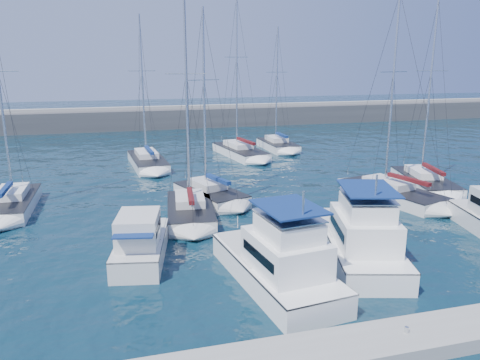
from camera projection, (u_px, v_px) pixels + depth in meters
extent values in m
plane|color=black|center=(296.00, 242.00, 28.03)|extent=(220.00, 220.00, 0.00)
cube|color=#424244|center=(177.00, 121.00, 76.38)|extent=(160.00, 6.00, 4.00)
cube|color=gray|center=(176.00, 107.00, 75.83)|extent=(160.00, 1.20, 0.50)
cube|color=gray|center=(406.00, 340.00, 17.68)|extent=(40.00, 2.20, 0.60)
cylinder|color=silver|center=(406.00, 330.00, 17.57)|extent=(0.16, 0.16, 0.25)
cube|color=silver|center=(142.00, 252.00, 25.58)|extent=(3.61, 6.71, 1.60)
cube|color=#262628|center=(141.00, 239.00, 25.39)|extent=(3.66, 6.72, 0.08)
cube|color=silver|center=(138.00, 229.00, 24.43)|extent=(2.60, 3.29, 1.60)
cube|color=black|center=(138.00, 228.00, 24.41)|extent=(2.53, 2.72, 0.45)
cube|color=navy|center=(135.00, 232.00, 23.23)|extent=(2.29, 2.27, 0.07)
cube|color=white|center=(275.00, 275.00, 22.81)|extent=(4.36, 9.14, 1.60)
cube|color=#262628|center=(275.00, 261.00, 22.62)|extent=(4.42, 9.14, 0.08)
cube|color=white|center=(286.00, 252.00, 21.45)|extent=(3.29, 4.39, 1.60)
cube|color=black|center=(286.00, 251.00, 21.43)|extent=(3.24, 3.59, 0.45)
cube|color=white|center=(289.00, 228.00, 20.96)|extent=(2.58, 3.11, 0.90)
cube|color=navy|center=(289.00, 207.00, 20.71)|extent=(2.91, 3.55, 0.08)
cube|color=white|center=(357.00, 249.00, 25.98)|extent=(5.84, 10.20, 1.60)
cube|color=#262628|center=(358.00, 236.00, 25.79)|extent=(5.91, 10.22, 0.08)
cube|color=white|center=(364.00, 229.00, 24.44)|extent=(3.95, 5.08, 1.60)
cube|color=black|center=(364.00, 228.00, 24.42)|extent=(3.76, 4.23, 0.45)
cube|color=white|center=(367.00, 207.00, 23.94)|extent=(3.04, 3.63, 0.90)
cube|color=navy|center=(368.00, 189.00, 23.69)|extent=(3.44, 4.14, 0.08)
cube|color=white|center=(12.00, 207.00, 33.81)|extent=(3.09, 7.93, 1.30)
cube|color=#262628|center=(11.00, 198.00, 33.65)|extent=(3.15, 7.93, 0.06)
cube|color=white|center=(12.00, 192.00, 34.03)|extent=(1.99, 3.48, 0.55)
cylinder|color=silver|center=(0.00, 92.00, 32.53)|extent=(0.18, 0.18, 13.98)
cylinder|color=silver|center=(6.00, 191.00, 32.32)|extent=(0.16, 3.95, 0.12)
cube|color=navy|center=(5.00, 189.00, 32.19)|extent=(0.39, 3.56, 0.28)
cube|color=silver|center=(190.00, 214.00, 32.18)|extent=(3.85, 7.77, 1.30)
cube|color=#262628|center=(190.00, 205.00, 32.03)|extent=(3.91, 7.78, 0.06)
cube|color=silver|center=(190.00, 199.00, 32.39)|extent=(2.32, 3.47, 0.55)
cylinder|color=silver|center=(187.00, 95.00, 30.91)|extent=(0.18, 0.18, 13.77)
cylinder|color=silver|center=(191.00, 198.00, 30.74)|extent=(0.55, 3.72, 0.12)
cube|color=#4C0F12|center=(191.00, 196.00, 30.60)|extent=(0.74, 3.38, 0.28)
cube|color=silver|center=(211.00, 197.00, 36.20)|extent=(4.98, 7.51, 1.30)
cube|color=#262628|center=(210.00, 189.00, 36.04)|extent=(5.03, 7.53, 0.06)
cube|color=silver|center=(207.00, 184.00, 36.31)|extent=(2.76, 3.48, 0.55)
cylinder|color=silver|center=(204.00, 97.00, 34.87)|extent=(0.18, 0.18, 12.85)
cylinder|color=silver|center=(217.00, 181.00, 34.99)|extent=(1.23, 3.33, 0.12)
cube|color=navy|center=(218.00, 179.00, 34.87)|extent=(1.34, 3.07, 0.28)
cube|color=silver|center=(392.00, 196.00, 36.43)|extent=(5.15, 9.01, 1.30)
cube|color=#262628|center=(393.00, 188.00, 36.27)|extent=(5.21, 9.03, 0.06)
cube|color=silver|center=(388.00, 183.00, 36.64)|extent=(2.89, 4.11, 0.55)
cylinder|color=silver|center=(392.00, 91.00, 35.14)|extent=(0.18, 0.18, 13.81)
cylinder|color=silver|center=(407.00, 181.00, 34.99)|extent=(1.19, 4.14, 0.12)
cube|color=#4C0F12|center=(409.00, 179.00, 34.86)|extent=(1.31, 3.79, 0.28)
cube|color=white|center=(425.00, 184.00, 39.88)|extent=(4.97, 9.01, 1.30)
cube|color=#262628|center=(425.00, 177.00, 39.73)|extent=(5.03, 9.02, 0.06)
cube|color=white|center=(423.00, 172.00, 40.17)|extent=(2.79, 4.09, 0.55)
cylinder|color=silver|center=(430.00, 88.00, 38.71)|extent=(0.18, 0.18, 13.81)
cylinder|color=silver|center=(433.00, 171.00, 38.27)|extent=(1.15, 4.17, 0.12)
cube|color=#4C0F12|center=(433.00, 169.00, 38.14)|extent=(1.27, 3.81, 0.28)
cube|color=white|center=(148.00, 163.00, 47.99)|extent=(3.66, 9.26, 1.30)
cube|color=#262628|center=(147.00, 157.00, 47.83)|extent=(3.72, 9.26, 0.06)
cube|color=white|center=(146.00, 153.00, 48.27)|extent=(2.24, 4.10, 0.55)
cylinder|color=silver|center=(142.00, 85.00, 46.85)|extent=(0.18, 0.18, 13.50)
cylinder|color=silver|center=(149.00, 151.00, 46.37)|extent=(0.46, 4.53, 0.12)
cube|color=navy|center=(149.00, 150.00, 46.25)|extent=(0.65, 4.09, 0.28)
cube|color=white|center=(240.00, 153.00, 53.12)|extent=(4.56, 9.73, 1.30)
cube|color=#262628|center=(240.00, 148.00, 52.96)|extent=(4.62, 9.74, 0.06)
cube|color=white|center=(238.00, 144.00, 53.40)|extent=(2.65, 4.36, 0.55)
cylinder|color=silver|center=(237.00, 72.00, 51.70)|extent=(0.18, 0.18, 15.78)
cylinder|color=silver|center=(245.00, 142.00, 51.51)|extent=(0.87, 4.63, 0.12)
cube|color=#4C0F12|center=(246.00, 141.00, 51.38)|extent=(1.02, 4.21, 0.28)
cube|color=white|center=(278.00, 147.00, 57.13)|extent=(3.19, 7.41, 1.30)
cube|color=#262628|center=(278.00, 142.00, 56.97)|extent=(3.25, 7.41, 0.06)
cube|color=white|center=(276.00, 139.00, 57.32)|extent=(2.03, 3.26, 0.55)
cylinder|color=silver|center=(277.00, 83.00, 55.92)|extent=(0.18, 0.18, 12.95)
cylinder|color=silver|center=(281.00, 136.00, 55.74)|extent=(0.22, 3.67, 0.12)
cube|color=navy|center=(282.00, 135.00, 55.61)|extent=(0.44, 3.31, 0.28)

